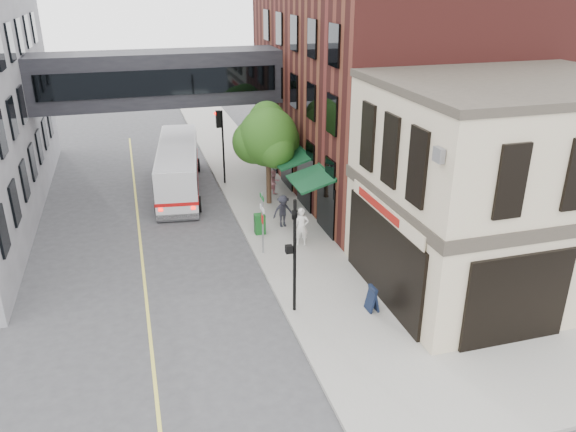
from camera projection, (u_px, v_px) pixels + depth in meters
ground at (300, 345)px, 19.59m from camera, size 120.00×120.00×0.00m
sidewalk_main at (261, 198)px, 32.45m from camera, size 4.00×60.00×0.15m
corner_building at (504, 188)px, 21.99m from camera, size 10.19×8.12×8.45m
brick_building at (388, 68)px, 32.66m from camera, size 13.76×18.00×14.00m
skyway_bridge at (158, 78)px, 32.20m from camera, size 14.00×3.18×3.00m
traffic_signal_near at (294, 243)px, 20.28m from camera, size 0.44×0.22×4.60m
traffic_signal_far at (220, 133)px, 33.39m from camera, size 0.53×0.28×4.50m
street_sign_pole at (262, 217)px, 25.12m from camera, size 0.08×0.75×3.00m
street_tree at (267, 137)px, 30.31m from camera, size 3.80×3.20×5.60m
lane_marking at (140, 243)px, 27.16m from camera, size 0.12×40.00×0.01m
bus at (178, 165)px, 33.38m from camera, size 3.51×10.36×2.73m
pedestrian_a at (302, 227)px, 26.27m from camera, size 0.77×0.62×1.84m
pedestrian_b at (274, 183)px, 32.45m from camera, size 0.91×0.84×1.52m
pedestrian_c at (283, 211)px, 28.26m from camera, size 1.15×0.75×1.68m
newspaper_box at (260, 224)px, 27.60m from camera, size 0.51×0.46×1.01m
sandwich_board at (372, 298)px, 21.19m from camera, size 0.38×0.57×1.00m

